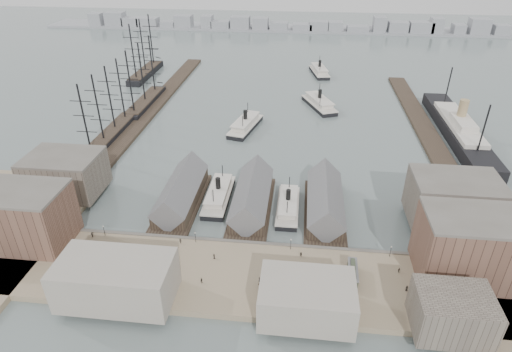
# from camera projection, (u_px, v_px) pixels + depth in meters

# --- Properties ---
(ground) EXTENTS (900.00, 900.00, 0.00)m
(ground) POSITION_uv_depth(u_px,v_px,m) (246.00, 237.00, 140.93)
(ground) COLOR #576564
(ground) RESTS_ON ground
(quay) EXTENTS (180.00, 30.00, 2.00)m
(quay) POSITION_uv_depth(u_px,v_px,m) (236.00, 277.00, 123.23)
(quay) COLOR #86755A
(quay) RESTS_ON ground
(seawall) EXTENTS (180.00, 1.20, 2.30)m
(seawall) POSITION_uv_depth(u_px,v_px,m) (243.00, 244.00, 135.88)
(seawall) COLOR #59544C
(seawall) RESTS_ON ground
(west_wharf) EXTENTS (10.00, 220.00, 1.60)m
(west_wharf) POSITION_uv_depth(u_px,v_px,m) (147.00, 113.00, 233.21)
(west_wharf) COLOR #2D231C
(west_wharf) RESTS_ON ground
(east_wharf) EXTENTS (10.00, 180.00, 1.60)m
(east_wharf) POSITION_uv_depth(u_px,v_px,m) (427.00, 134.00, 210.30)
(east_wharf) COLOR #2D231C
(east_wharf) RESTS_ON ground
(ferry_shed_west) EXTENTS (14.00, 42.00, 12.60)m
(ferry_shed_west) POSITION_uv_depth(u_px,v_px,m) (181.00, 193.00, 155.68)
(ferry_shed_west) COLOR #2D231C
(ferry_shed_west) RESTS_ON ground
(ferry_shed_center) EXTENTS (14.00, 42.00, 12.60)m
(ferry_shed_center) POSITION_uv_depth(u_px,v_px,m) (252.00, 197.00, 153.13)
(ferry_shed_center) COLOR #2D231C
(ferry_shed_center) RESTS_ON ground
(ferry_shed_east) EXTENTS (14.00, 42.00, 12.60)m
(ferry_shed_east) POSITION_uv_depth(u_px,v_px,m) (325.00, 202.00, 150.58)
(ferry_shed_east) COLOR #2D231C
(ferry_shed_east) RESTS_ON ground
(warehouse_west_front) EXTENTS (32.00, 18.00, 18.00)m
(warehouse_west_front) POSITION_uv_depth(u_px,v_px,m) (16.00, 217.00, 131.96)
(warehouse_west_front) COLOR brown
(warehouse_west_front) RESTS_ON west_land
(warehouse_west_back) EXTENTS (26.00, 20.00, 14.00)m
(warehouse_west_back) POSITION_uv_depth(u_px,v_px,m) (65.00, 174.00, 158.77)
(warehouse_west_back) COLOR #60564C
(warehouse_west_back) RESTS_ON west_land
(warehouse_east_front) EXTENTS (30.00, 18.00, 19.00)m
(warehouse_east_front) POSITION_uv_depth(u_px,v_px,m) (475.00, 248.00, 118.39)
(warehouse_east_front) COLOR brown
(warehouse_east_front) RESTS_ON east_land
(warehouse_east_back) EXTENTS (28.00, 20.00, 15.00)m
(warehouse_east_back) POSITION_uv_depth(u_px,v_px,m) (453.00, 201.00, 142.42)
(warehouse_east_back) COLOR #60564C
(warehouse_east_back) RESTS_ON east_land
(street_bldg_center) EXTENTS (24.00, 16.00, 10.00)m
(street_bldg_center) POSITION_uv_depth(u_px,v_px,m) (307.00, 299.00, 107.94)
(street_bldg_center) COLOR gray
(street_bldg_center) RESTS_ON quay
(street_bldg_west) EXTENTS (30.00, 16.00, 12.00)m
(street_bldg_west) POSITION_uv_depth(u_px,v_px,m) (116.00, 280.00, 112.34)
(street_bldg_west) COLOR gray
(street_bldg_west) RESTS_ON quay
(street_bldg_east) EXTENTS (18.00, 14.00, 11.00)m
(street_bldg_east) POSITION_uv_depth(u_px,v_px,m) (452.00, 313.00, 103.40)
(street_bldg_east) COLOR #60564C
(street_bldg_east) RESTS_ON quay
(lamp_post_far_w) EXTENTS (0.44, 0.44, 3.92)m
(lamp_post_far_w) POSITION_uv_depth(u_px,v_px,m) (104.00, 229.00, 136.96)
(lamp_post_far_w) COLOR black
(lamp_post_far_w) RESTS_ON quay
(lamp_post_near_w) EXTENTS (0.44, 0.44, 3.92)m
(lamp_post_near_w) POSITION_uv_depth(u_px,v_px,m) (195.00, 235.00, 134.02)
(lamp_post_near_w) COLOR black
(lamp_post_near_w) RESTS_ON quay
(lamp_post_near_e) EXTENTS (0.44, 0.44, 3.92)m
(lamp_post_near_e) POSITION_uv_depth(u_px,v_px,m) (291.00, 242.00, 131.08)
(lamp_post_near_e) COLOR black
(lamp_post_near_e) RESTS_ON quay
(lamp_post_far_e) EXTENTS (0.44, 0.44, 3.92)m
(lamp_post_far_e) POSITION_uv_depth(u_px,v_px,m) (391.00, 249.00, 128.14)
(lamp_post_far_e) COLOR black
(lamp_post_far_e) RESTS_ON quay
(far_shore) EXTENTS (500.00, 40.00, 15.72)m
(far_shore) POSITION_uv_depth(u_px,v_px,m) (288.00, 26.00, 426.59)
(far_shore) COLOR gray
(far_shore) RESTS_ON ground
(ferry_docked_west) EXTENTS (8.36, 27.86, 9.95)m
(ferry_docked_west) POSITION_uv_depth(u_px,v_px,m) (219.00, 195.00, 159.10)
(ferry_docked_west) COLOR black
(ferry_docked_west) RESTS_ON ground
(ferry_docked_east) EXTENTS (7.67, 25.58, 9.14)m
(ferry_docked_east) POSITION_uv_depth(u_px,v_px,m) (288.00, 205.00, 153.23)
(ferry_docked_east) COLOR black
(ferry_docked_east) RESTS_ON ground
(ferry_open_near) EXTENTS (15.49, 31.15, 10.68)m
(ferry_open_near) POSITION_uv_depth(u_px,v_px,m) (245.00, 124.00, 215.82)
(ferry_open_near) COLOR black
(ferry_open_near) RESTS_ON ground
(ferry_open_mid) EXTENTS (20.69, 32.24, 11.09)m
(ferry_open_mid) POSITION_uv_depth(u_px,v_px,m) (319.00, 103.00, 242.10)
(ferry_open_mid) COLOR black
(ferry_open_mid) RESTS_ON ground
(ferry_open_far) EXTENTS (14.62, 30.46, 10.46)m
(ferry_open_far) POSITION_uv_depth(u_px,v_px,m) (319.00, 71.00, 297.80)
(ferry_open_far) COLOR black
(ferry_open_far) RESTS_ON ground
(sailing_ship_near) EXTENTS (8.23, 56.71, 33.84)m
(sailing_ship_near) POSITION_uv_depth(u_px,v_px,m) (110.00, 135.00, 205.23)
(sailing_ship_near) COLOR black
(sailing_ship_near) RESTS_ON ground
(sailing_ship_mid) EXTENTS (8.69, 50.22, 35.73)m
(sailing_ship_mid) POSITION_uv_depth(u_px,v_px,m) (145.00, 102.00, 244.32)
(sailing_ship_mid) COLOR black
(sailing_ship_mid) RESTS_ON ground
(sailing_ship_far) EXTENTS (9.14, 50.78, 37.57)m
(sailing_ship_far) POSITION_uv_depth(u_px,v_px,m) (146.00, 72.00, 295.20)
(sailing_ship_far) COLOR black
(sailing_ship_far) RESTS_ON ground
(ocean_steamer) EXTENTS (12.71, 92.85, 18.57)m
(ocean_steamer) POSITION_uv_depth(u_px,v_px,m) (458.00, 129.00, 207.45)
(ocean_steamer) COLOR black
(ocean_steamer) RESTS_ON ground
(tram) EXTENTS (3.02, 10.31, 3.64)m
(tram) POSITION_uv_depth(u_px,v_px,m) (353.00, 274.00, 120.32)
(tram) COLOR black
(tram) RESTS_ON quay
(horse_cart_left) EXTENTS (4.80, 3.38, 1.67)m
(horse_cart_left) POSITION_uv_depth(u_px,v_px,m) (132.00, 257.00, 128.17)
(horse_cart_left) COLOR black
(horse_cart_left) RESTS_ON quay
(horse_cart_center) EXTENTS (4.93, 2.09, 1.51)m
(horse_cart_center) POSITION_uv_depth(u_px,v_px,m) (168.00, 267.00, 124.40)
(horse_cart_center) COLOR black
(horse_cart_center) RESTS_ON quay
(horse_cart_right) EXTENTS (4.88, 2.83, 1.69)m
(horse_cart_right) POSITION_uv_depth(u_px,v_px,m) (271.00, 284.00, 118.38)
(horse_cart_right) COLOR black
(horse_cart_right) RESTS_ON quay
(pedestrian_0) EXTENTS (0.59, 0.70, 1.64)m
(pedestrian_0) POSITION_uv_depth(u_px,v_px,m) (108.00, 248.00, 131.81)
(pedestrian_0) COLOR black
(pedestrian_0) RESTS_ON quay
(pedestrian_1) EXTENTS (1.02, 0.91, 1.72)m
(pedestrian_1) POSITION_uv_depth(u_px,v_px,m) (121.00, 264.00, 125.26)
(pedestrian_1) COLOR black
(pedestrian_1) RESTS_ON quay
(pedestrian_2) EXTENTS (1.16, 0.88, 1.59)m
(pedestrian_2) POSITION_uv_depth(u_px,v_px,m) (180.00, 241.00, 134.58)
(pedestrian_2) COLOR black
(pedestrian_2) RESTS_ON quay
(pedestrian_3) EXTENTS (0.74, 1.04, 1.64)m
(pedestrian_3) POSITION_uv_depth(u_px,v_px,m) (202.00, 281.00, 119.44)
(pedestrian_3) COLOR black
(pedestrian_3) RESTS_ON quay
(pedestrian_4) EXTENTS (0.93, 0.93, 1.63)m
(pedestrian_4) POSITION_uv_depth(u_px,v_px,m) (214.00, 256.00, 128.28)
(pedestrian_4) COLOR black
(pedestrian_4) RESTS_ON quay
(pedestrian_5) EXTENTS (0.66, 0.78, 1.82)m
(pedestrian_5) POSITION_uv_depth(u_px,v_px,m) (259.00, 280.00, 119.54)
(pedestrian_5) COLOR black
(pedestrian_5) RESTS_ON quay
(pedestrian_6) EXTENTS (1.02, 1.06, 1.73)m
(pedestrian_6) POSITION_uv_depth(u_px,v_px,m) (301.00, 255.00, 128.94)
(pedestrian_6) COLOR black
(pedestrian_6) RESTS_ON quay
(pedestrian_7) EXTENTS (1.10, 1.14, 1.56)m
(pedestrian_7) POSITION_uv_depth(u_px,v_px,m) (350.00, 295.00, 114.85)
(pedestrian_7) COLOR black
(pedestrian_7) RESTS_ON quay
(pedestrian_8) EXTENTS (0.99, 0.87, 1.60)m
(pedestrian_8) POSITION_uv_depth(u_px,v_px,m) (399.00, 270.00, 123.15)
(pedestrian_8) COLOR black
(pedestrian_8) RESTS_ON quay
(pedestrian_9) EXTENTS (0.86, 0.57, 1.75)m
(pedestrian_9) POSITION_uv_depth(u_px,v_px,m) (407.00, 288.00, 116.80)
(pedestrian_9) COLOR black
(pedestrian_9) RESTS_ON quay
(pedestrian_10) EXTENTS (1.17, 0.67, 1.81)m
(pedestrian_10) POSITION_uv_depth(u_px,v_px,m) (92.00, 235.00, 137.24)
(pedestrian_10) COLOR black
(pedestrian_10) RESTS_ON quay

